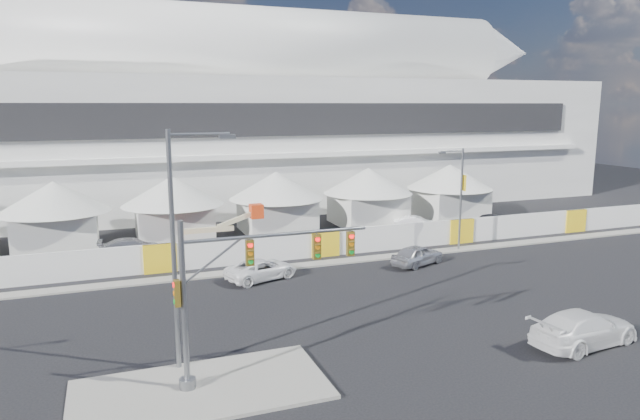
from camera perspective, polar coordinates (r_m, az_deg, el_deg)
name	(u,v)px	position (r m, az deg, el deg)	size (l,w,h in m)	color
ground	(316,341)	(28.29, -0.38, -12.97)	(160.00, 160.00, 0.00)	black
median_island	(201,390)	(24.30, -11.81, -17.17)	(10.00, 5.00, 0.15)	gray
far_curb	(495,246)	(48.17, 17.14, -3.42)	(80.00, 1.20, 0.12)	gray
stadium	(264,120)	(68.21, -5.58, 8.94)	(80.00, 24.80, 21.98)	silver
tent_row	(226,200)	(49.94, -9.36, 1.02)	(53.40, 8.40, 5.40)	silver
hoarding_fence	(325,243)	(42.88, 0.48, -3.34)	(70.00, 0.25, 2.00)	white
scaffold_tower	(548,145)	(81.77, 21.88, 6.07)	(4.40, 4.40, 12.00)	#595B60
sedan_silver	(418,255)	(41.19, 9.73, -4.46)	(4.33, 1.74, 1.47)	silver
pickup_curb	(262,269)	(37.59, -5.87, -5.91)	(4.86, 2.24, 1.35)	white
pickup_near	(584,328)	(30.29, 24.89, -10.66)	(5.77, 2.35, 1.67)	white
lot_car_a	(416,224)	(52.11, 9.60, -1.37)	(4.07, 1.42, 1.34)	white
lot_car_b	(493,221)	(54.96, 16.96, -1.03)	(4.15, 1.67, 1.41)	black
lot_car_c	(133,248)	(45.00, -18.24, -3.60)	(4.88, 1.98, 1.42)	#B3B4B9
traffic_mast	(229,293)	(23.16, -9.06, -8.17)	(8.02, 0.66, 6.81)	slate
streetlight_median	(179,234)	(24.29, -13.88, -2.38)	(2.81, 0.28, 10.16)	slate
streetlight_curb	(459,192)	(45.17, 13.75, 1.77)	(2.36, 0.53, 7.98)	slate
boom_lift	(200,245)	(43.25, -11.91, -3.42)	(7.45, 1.72, 3.80)	red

